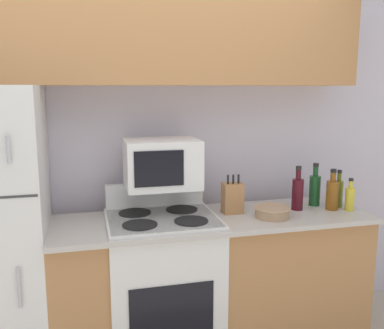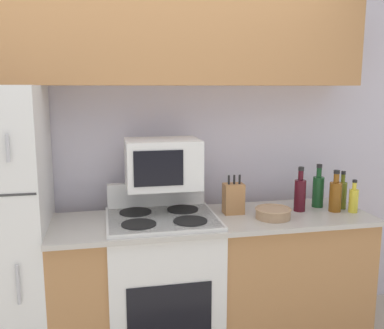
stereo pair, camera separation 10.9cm
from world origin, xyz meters
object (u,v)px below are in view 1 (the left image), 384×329
object	(u,v)px
knife_block	(232,198)
bottle_cooking_spray	(350,198)
stove	(163,284)
bowl	(272,212)
bottle_wine_green	(315,189)
bottle_wine_red	(298,193)
microwave	(162,164)
bottle_whiskey	(332,194)
bottle_olive_oil	(338,192)

from	to	relation	value
knife_block	bottle_cooking_spray	xyz separation A→B (m)	(0.79, -0.14, -0.02)
stove	bowl	bearing A→B (deg)	-8.31
bottle_wine_green	bottle_wine_red	bearing A→B (deg)	-157.81
microwave	bottle_wine_green	size ratio (longest dim) A/B	1.55
bowl	bottle_whiskey	distance (m)	0.47
bottle_whiskey	bottle_cooking_spray	world-z (taller)	bottle_whiskey
bottle_wine_red	bottle_whiskey	size ratio (longest dim) A/B	1.07
knife_block	bottle_cooking_spray	size ratio (longest dim) A/B	1.18
knife_block	bowl	distance (m)	0.27
bowl	bottle_whiskey	size ratio (longest dim) A/B	0.82
stove	bottle_whiskey	size ratio (longest dim) A/B	3.89
knife_block	bottle_olive_oil	size ratio (longest dim) A/B	1.00
bottle_whiskey	bottle_wine_red	bearing A→B (deg)	165.63
stove	bottle_olive_oil	world-z (taller)	bottle_olive_oil
microwave	bottle_wine_red	size ratio (longest dim) A/B	1.55
microwave	bottle_olive_oil	xyz separation A→B (m)	(1.22, -0.10, -0.24)
bottle_whiskey	bowl	bearing A→B (deg)	-172.50
bowl	knife_block	bearing A→B (deg)	144.48
microwave	knife_block	xyz separation A→B (m)	(0.46, -0.06, -0.24)
knife_block	bowl	xyz separation A→B (m)	(0.22, -0.15, -0.07)
bottle_wine_red	bottle_wine_green	distance (m)	0.18
bottle_whiskey	stove	bearing A→B (deg)	178.00
bowl	bottle_wine_red	size ratio (longest dim) A/B	0.77
microwave	bottle_wine_red	bearing A→B (deg)	-5.75
bottle_wine_red	bottle_cooking_spray	xyz separation A→B (m)	(0.33, -0.10, -0.03)
bottle_whiskey	bottle_cooking_spray	bearing A→B (deg)	-22.23
knife_block	bottle_olive_oil	world-z (taller)	same
bottle_wine_red	bottle_whiskey	world-z (taller)	bottle_wine_red
microwave	bowl	xyz separation A→B (m)	(0.67, -0.21, -0.31)
stove	bottle_wine_red	bearing A→B (deg)	1.07
microwave	bottle_wine_green	bearing A→B (deg)	-1.21
bottle_wine_green	bottle_whiskey	bearing A→B (deg)	-65.40
bowl	stove	bearing A→B (deg)	171.69
bottle_wine_red	bottle_cooking_spray	bearing A→B (deg)	-16.99
bottle_wine_green	bottle_cooking_spray	xyz separation A→B (m)	(0.17, -0.17, -0.03)
microwave	bottle_olive_oil	bearing A→B (deg)	-4.52
stove	microwave	bearing A→B (deg)	78.11
bottle_whiskey	bottle_wine_green	bearing A→B (deg)	114.60
knife_block	bottle_wine_red	distance (m)	0.45
bottle_wine_red	bottle_wine_green	world-z (taller)	same
bowl	microwave	bearing A→B (deg)	162.63
bottle_wine_red	bottle_olive_oil	world-z (taller)	bottle_wine_red
stove	bottle_whiskey	world-z (taller)	bottle_whiskey
bottle_olive_oil	bowl	bearing A→B (deg)	-168.17
bottle_whiskey	microwave	bearing A→B (deg)	172.50
bottle_wine_red	bottle_wine_green	xyz separation A→B (m)	(0.17, 0.07, 0.00)
bottle_wine_red	bowl	bearing A→B (deg)	-153.33
knife_block	bottle_olive_oil	xyz separation A→B (m)	(0.76, -0.04, 0.00)
microwave	bottle_olive_oil	size ratio (longest dim) A/B	1.79
knife_block	bottle_wine_green	world-z (taller)	bottle_wine_green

